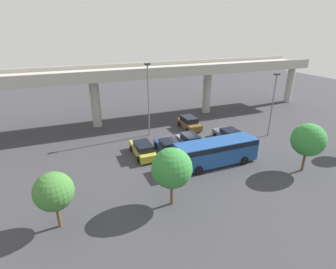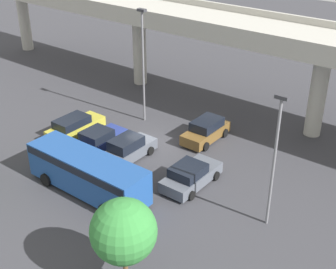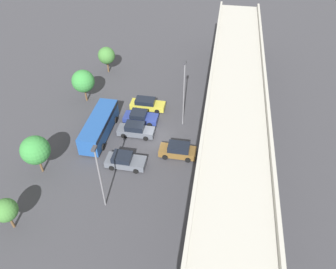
{
  "view_description": "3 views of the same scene",
  "coord_description": "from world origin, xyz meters",
  "px_view_note": "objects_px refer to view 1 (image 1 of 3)",
  "views": [
    {
      "loc": [
        -12.86,
        -26.94,
        12.98
      ],
      "look_at": [
        -1.66,
        0.36,
        0.94
      ],
      "focal_mm": 28.0,
      "sensor_mm": 36.0,
      "label": 1
    },
    {
      "loc": [
        19.71,
        -23.05,
        17.12
      ],
      "look_at": [
        1.05,
        1.03,
        0.91
      ],
      "focal_mm": 50.0,
      "sensor_mm": 36.0,
      "label": 2
    },
    {
      "loc": [
        30.1,
        7.06,
        27.24
      ],
      "look_at": [
        1.55,
        2.08,
        1.98
      ],
      "focal_mm": 35.0,
      "sensor_mm": 36.0,
      "label": 3
    }
  ],
  "objects_px": {
    "lamp_post_mid_lot": "(273,100)",
    "parked_car_3": "(189,123)",
    "parked_car_1": "(168,147)",
    "parked_car_2": "(190,142)",
    "tree_front_centre": "(172,168)",
    "shuttle_bus": "(216,150)",
    "tree_front_left": "(54,192)",
    "lamp_post_near_aisle": "(148,95)",
    "parked_car_4": "(229,135)",
    "tree_front_right": "(308,140)",
    "parked_car_0": "(143,149)"
  },
  "relations": [
    {
      "from": "lamp_post_near_aisle",
      "to": "tree_front_left",
      "type": "bearing_deg",
      "value": -129.29
    },
    {
      "from": "parked_car_4",
      "to": "lamp_post_near_aisle",
      "type": "xyz_separation_m",
      "value": [
        -8.5,
        5.43,
        4.57
      ]
    },
    {
      "from": "shuttle_bus",
      "to": "tree_front_left",
      "type": "relative_size",
      "value": 2.01
    },
    {
      "from": "parked_car_2",
      "to": "lamp_post_near_aisle",
      "type": "height_order",
      "value": "lamp_post_near_aisle"
    },
    {
      "from": "parked_car_1",
      "to": "tree_front_left",
      "type": "xyz_separation_m",
      "value": [
        -11.59,
        -8.11,
        2.2
      ]
    },
    {
      "from": "parked_car_1",
      "to": "parked_car_4",
      "type": "distance_m",
      "value": 8.13
    },
    {
      "from": "tree_front_right",
      "to": "parked_car_0",
      "type": "bearing_deg",
      "value": 146.35
    },
    {
      "from": "parked_car_3",
      "to": "parked_car_4",
      "type": "xyz_separation_m",
      "value": [
        2.6,
        -5.68,
        -0.08
      ]
    },
    {
      "from": "lamp_post_near_aisle",
      "to": "tree_front_centre",
      "type": "distance_m",
      "value": 14.78
    },
    {
      "from": "tree_front_left",
      "to": "tree_front_centre",
      "type": "distance_m",
      "value": 8.31
    },
    {
      "from": "tree_front_left",
      "to": "tree_front_right",
      "type": "xyz_separation_m",
      "value": [
        22.21,
        -0.61,
        0.35
      ]
    },
    {
      "from": "tree_front_left",
      "to": "lamp_post_near_aisle",
      "type": "bearing_deg",
      "value": 50.71
    },
    {
      "from": "shuttle_bus",
      "to": "tree_front_centre",
      "type": "relative_size",
      "value": 1.78
    },
    {
      "from": "parked_car_4",
      "to": "tree_front_right",
      "type": "xyz_separation_m",
      "value": [
        2.49,
        -8.9,
        2.54
      ]
    },
    {
      "from": "parked_car_1",
      "to": "tree_front_right",
      "type": "distance_m",
      "value": 13.97
    },
    {
      "from": "tree_front_right",
      "to": "shuttle_bus",
      "type": "bearing_deg",
      "value": 148.62
    },
    {
      "from": "parked_car_1",
      "to": "shuttle_bus",
      "type": "height_order",
      "value": "shuttle_bus"
    },
    {
      "from": "parked_car_4",
      "to": "tree_front_centre",
      "type": "height_order",
      "value": "tree_front_centre"
    },
    {
      "from": "lamp_post_near_aisle",
      "to": "tree_front_centre",
      "type": "xyz_separation_m",
      "value": [
        -2.94,
        -14.33,
        -2.06
      ]
    },
    {
      "from": "parked_car_0",
      "to": "tree_front_centre",
      "type": "distance_m",
      "value": 9.35
    },
    {
      "from": "lamp_post_near_aisle",
      "to": "lamp_post_mid_lot",
      "type": "relative_size",
      "value": 1.15
    },
    {
      "from": "lamp_post_near_aisle",
      "to": "lamp_post_mid_lot",
      "type": "height_order",
      "value": "lamp_post_near_aisle"
    },
    {
      "from": "parked_car_1",
      "to": "parked_car_2",
      "type": "xyz_separation_m",
      "value": [
        2.74,
        0.08,
        0.09
      ]
    },
    {
      "from": "parked_car_4",
      "to": "tree_front_left",
      "type": "bearing_deg",
      "value": 112.79
    },
    {
      "from": "parked_car_0",
      "to": "tree_front_centre",
      "type": "bearing_deg",
      "value": 177.32
    },
    {
      "from": "tree_front_left",
      "to": "tree_front_right",
      "type": "distance_m",
      "value": 22.22
    },
    {
      "from": "lamp_post_mid_lot",
      "to": "tree_front_left",
      "type": "relative_size",
      "value": 1.88
    },
    {
      "from": "parked_car_3",
      "to": "parked_car_4",
      "type": "height_order",
      "value": "parked_car_3"
    },
    {
      "from": "parked_car_0",
      "to": "parked_car_1",
      "type": "xyz_separation_m",
      "value": [
        2.89,
        -0.28,
        -0.06
      ]
    },
    {
      "from": "parked_car_0",
      "to": "parked_car_2",
      "type": "bearing_deg",
      "value": -92.0
    },
    {
      "from": "parked_car_0",
      "to": "tree_front_right",
      "type": "relative_size",
      "value": 0.98
    },
    {
      "from": "tree_front_centre",
      "to": "shuttle_bus",
      "type": "bearing_deg",
      "value": 32.86
    },
    {
      "from": "parked_car_3",
      "to": "lamp_post_near_aisle",
      "type": "distance_m",
      "value": 7.42
    },
    {
      "from": "parked_car_1",
      "to": "lamp_post_near_aisle",
      "type": "distance_m",
      "value": 7.25
    },
    {
      "from": "parked_car_1",
      "to": "lamp_post_near_aisle",
      "type": "height_order",
      "value": "lamp_post_near_aisle"
    },
    {
      "from": "lamp_post_near_aisle",
      "to": "tree_front_left",
      "type": "distance_m",
      "value": 17.88
    },
    {
      "from": "lamp_post_mid_lot",
      "to": "tree_front_left",
      "type": "bearing_deg",
      "value": -163.0
    },
    {
      "from": "parked_car_1",
      "to": "parked_car_2",
      "type": "bearing_deg",
      "value": -88.29
    },
    {
      "from": "shuttle_bus",
      "to": "parked_car_4",
      "type": "bearing_deg",
      "value": 44.15
    },
    {
      "from": "tree_front_right",
      "to": "tree_front_left",
      "type": "bearing_deg",
      "value": 178.43
    },
    {
      "from": "parked_car_1",
      "to": "shuttle_bus",
      "type": "relative_size",
      "value": 0.52
    },
    {
      "from": "parked_car_2",
      "to": "parked_car_4",
      "type": "xyz_separation_m",
      "value": [
        5.39,
        0.1,
        -0.07
      ]
    },
    {
      "from": "tree_front_left",
      "to": "tree_front_centre",
      "type": "xyz_separation_m",
      "value": [
        8.28,
        -0.62,
        0.33
      ]
    },
    {
      "from": "parked_car_4",
      "to": "lamp_post_mid_lot",
      "type": "relative_size",
      "value": 0.57
    },
    {
      "from": "parked_car_1",
      "to": "parked_car_3",
      "type": "relative_size",
      "value": 1.03
    },
    {
      "from": "parked_car_1",
      "to": "tree_front_centre",
      "type": "distance_m",
      "value": 9.67
    },
    {
      "from": "tree_front_right",
      "to": "parked_car_4",
      "type": "bearing_deg",
      "value": 105.64
    },
    {
      "from": "shuttle_bus",
      "to": "tree_front_right",
      "type": "distance_m",
      "value": 8.56
    },
    {
      "from": "shuttle_bus",
      "to": "parked_car_2",
      "type": "bearing_deg",
      "value": 99.22
    },
    {
      "from": "lamp_post_mid_lot",
      "to": "parked_car_3",
      "type": "bearing_deg",
      "value": 143.39
    }
  ]
}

